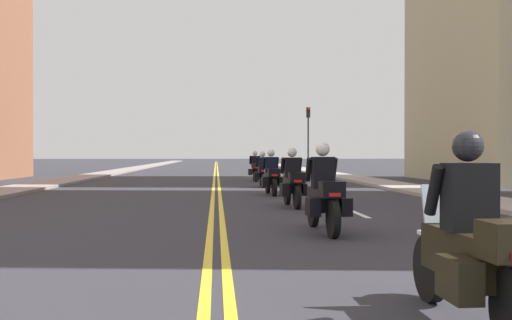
# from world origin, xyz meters

# --- Properties ---
(ground_plane) EXTENTS (264.00, 264.00, 0.00)m
(ground_plane) POSITION_xyz_m (0.00, 48.00, 0.00)
(ground_plane) COLOR #2C2C32
(sidewalk_left) EXTENTS (2.01, 144.00, 0.12)m
(sidewalk_left) POSITION_xyz_m (-7.83, 48.00, 0.06)
(sidewalk_left) COLOR gray
(sidewalk_left) RESTS_ON ground
(sidewalk_right) EXTENTS (2.01, 144.00, 0.12)m
(sidewalk_right) POSITION_xyz_m (7.83, 48.00, 0.06)
(sidewalk_right) COLOR gray
(sidewalk_right) RESTS_ON ground
(centreline_yellow_inner) EXTENTS (0.12, 132.00, 0.01)m
(centreline_yellow_inner) POSITION_xyz_m (-0.12, 48.00, 0.00)
(centreline_yellow_inner) COLOR yellow
(centreline_yellow_inner) RESTS_ON ground
(centreline_yellow_outer) EXTENTS (0.12, 132.00, 0.01)m
(centreline_yellow_outer) POSITION_xyz_m (0.12, 48.00, 0.00)
(centreline_yellow_outer) COLOR yellow
(centreline_yellow_outer) RESTS_ON ground
(lane_dashes_white) EXTENTS (0.14, 56.40, 0.01)m
(lane_dashes_white) POSITION_xyz_m (3.41, 29.00, 0.00)
(lane_dashes_white) COLOR silver
(lane_dashes_white) RESTS_ON ground
(motorcycle_0) EXTENTS (0.77, 2.27, 1.63)m
(motorcycle_0) POSITION_xyz_m (2.08, 4.46, 0.67)
(motorcycle_0) COLOR black
(motorcycle_0) RESTS_ON ground
(motorcycle_1) EXTENTS (0.78, 2.29, 1.66)m
(motorcycle_1) POSITION_xyz_m (1.95, 10.41, 0.67)
(motorcycle_1) COLOR black
(motorcycle_1) RESTS_ON ground
(motorcycle_2) EXTENTS (0.78, 2.11, 1.62)m
(motorcycle_2) POSITION_xyz_m (2.06, 15.63, 0.66)
(motorcycle_2) COLOR black
(motorcycle_2) RESTS_ON ground
(motorcycle_3) EXTENTS (0.78, 2.16, 1.61)m
(motorcycle_3) POSITION_xyz_m (1.93, 20.39, 0.65)
(motorcycle_3) COLOR black
(motorcycle_3) RESTS_ON ground
(motorcycle_4) EXTENTS (0.77, 2.18, 1.57)m
(motorcycle_4) POSITION_xyz_m (2.02, 25.45, 0.64)
(motorcycle_4) COLOR black
(motorcycle_4) RESTS_ON ground
(motorcycle_5) EXTENTS (0.76, 2.23, 1.62)m
(motorcycle_5) POSITION_xyz_m (2.05, 30.92, 0.67)
(motorcycle_5) COLOR black
(motorcycle_5) RESTS_ON ground
(traffic_light_far) EXTENTS (0.28, 0.38, 5.11)m
(traffic_light_far) POSITION_xyz_m (7.22, 45.79, 3.52)
(traffic_light_far) COLOR black
(traffic_light_far) RESTS_ON ground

